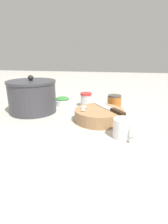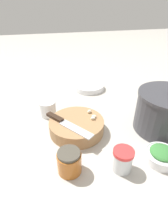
# 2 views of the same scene
# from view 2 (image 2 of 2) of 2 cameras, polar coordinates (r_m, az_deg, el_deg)

# --- Properties ---
(ground_plane) EXTENTS (5.00, 5.00, 0.00)m
(ground_plane) POSITION_cam_2_polar(r_m,az_deg,el_deg) (0.83, 1.60, -1.89)
(ground_plane) COLOR #B2ADA3
(cutting_board) EXTENTS (0.23, 0.23, 0.05)m
(cutting_board) POSITION_cam_2_polar(r_m,az_deg,el_deg) (0.74, -2.43, -4.59)
(cutting_board) COLOR #9E754C
(cutting_board) RESTS_ON ground_plane
(chef_knife) EXTENTS (0.21, 0.16, 0.01)m
(chef_knife) POSITION_cam_2_polar(r_m,az_deg,el_deg) (0.70, -6.12, -3.61)
(chef_knife) COLOR black
(chef_knife) RESTS_ON cutting_board
(garlic_cloves) EXTENTS (0.07, 0.03, 0.01)m
(garlic_cloves) POSITION_cam_2_polar(r_m,az_deg,el_deg) (0.74, 2.57, -0.97)
(garlic_cloves) COLOR white
(garlic_cloves) RESTS_ON cutting_board
(herb_bowl) EXTENTS (0.11, 0.11, 0.05)m
(herb_bowl) POSITION_cam_2_polar(r_m,az_deg,el_deg) (0.67, 24.00, -12.76)
(herb_bowl) COLOR white
(herb_bowl) RESTS_ON ground_plane
(spice_jar) EXTENTS (0.07, 0.07, 0.08)m
(spice_jar) POSITION_cam_2_polar(r_m,az_deg,el_deg) (0.59, 12.45, -15.01)
(spice_jar) COLOR silver
(spice_jar) RESTS_ON ground_plane
(coffee_mug) EXTENTS (0.10, 0.08, 0.07)m
(coffee_mug) POSITION_cam_2_polar(r_m,az_deg,el_deg) (0.85, -11.79, 1.18)
(coffee_mug) COLOR white
(coffee_mug) RESTS_ON ground_plane
(plate_stack) EXTENTS (0.19, 0.19, 0.03)m
(plate_stack) POSITION_cam_2_polar(r_m,az_deg,el_deg) (1.10, 1.57, 8.30)
(plate_stack) COLOR white
(plate_stack) RESTS_ON ground_plane
(honey_jar) EXTENTS (0.08, 0.08, 0.08)m
(honey_jar) POSITION_cam_2_polar(r_m,az_deg,el_deg) (0.58, -4.81, -15.90)
(honey_jar) COLOR #B26023
(honey_jar) RESTS_ON ground_plane
(stock_pot) EXTENTS (0.25, 0.25, 0.20)m
(stock_pot) POSITION_cam_2_polar(r_m,az_deg,el_deg) (0.79, 25.30, -0.00)
(stock_pot) COLOR #38383D
(stock_pot) RESTS_ON ground_plane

